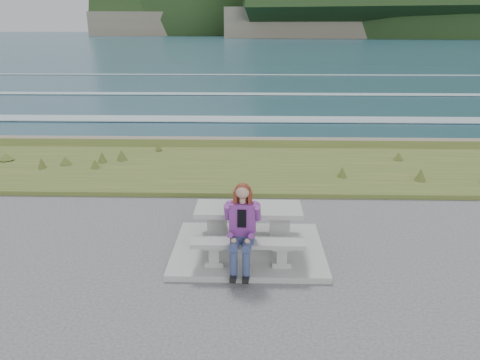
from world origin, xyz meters
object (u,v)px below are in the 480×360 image
Objects in this scene: picnic_table at (248,216)px; bench_seaward at (249,213)px; seated_woman at (242,241)px; bench_landward at (248,247)px.

bench_seaward is at bearing 90.00° from picnic_table.
seated_woman reaches higher than bench_seaward.
bench_landward is at bearing -90.00° from picnic_table.
bench_seaward is 1.55m from seated_woman.
picnic_table is 0.84m from seated_woman.
picnic_table is 0.74m from bench_seaward.
bench_landward is at bearing 58.56° from seated_woman.
seated_woman is at bearing -96.63° from picnic_table.
picnic_table reaches higher than bench_seaward.
seated_woman is (-0.10, -1.53, 0.17)m from bench_seaward.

